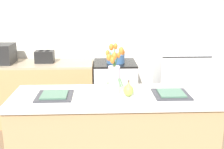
% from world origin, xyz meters
% --- Properties ---
extents(back_wall, '(5.20, 0.08, 2.70)m').
position_xyz_m(back_wall, '(0.00, 2.00, 1.35)').
color(back_wall, silver).
rests_on(back_wall, ground_plane).
extents(kitchen_island, '(1.80, 0.66, 0.95)m').
position_xyz_m(kitchen_island, '(0.00, 0.00, 0.48)').
color(kitchen_island, tan).
rests_on(kitchen_island, ground_plane).
extents(back_counter, '(1.68, 0.60, 0.89)m').
position_xyz_m(back_counter, '(-1.06, 1.60, 0.45)').
color(back_counter, tan).
rests_on(back_counter, ground_plane).
extents(stove_range, '(0.60, 0.61, 0.89)m').
position_xyz_m(stove_range, '(0.10, 1.60, 0.45)').
color(stove_range, '#B2B5B7').
rests_on(stove_range, ground_plane).
extents(refrigerator, '(0.68, 0.67, 1.65)m').
position_xyz_m(refrigerator, '(1.05, 1.60, 0.83)').
color(refrigerator, silver).
rests_on(refrigerator, ground_plane).
extents(flower_vase, '(0.17, 0.15, 0.45)m').
position_xyz_m(flower_vase, '(0.01, 0.05, 1.14)').
color(flower_vase, silver).
rests_on(flower_vase, kitchen_island).
extents(pear_figurine, '(0.09, 0.09, 0.14)m').
position_xyz_m(pear_figurine, '(0.13, -0.04, 1.01)').
color(pear_figurine, '#9EBC47').
rests_on(pear_figurine, kitchen_island).
extents(plate_setting_left, '(0.31, 0.31, 0.02)m').
position_xyz_m(plate_setting_left, '(-0.51, -0.02, 0.96)').
color(plate_setting_left, '#333338').
rests_on(plate_setting_left, kitchen_island).
extents(plate_setting_right, '(0.31, 0.31, 0.02)m').
position_xyz_m(plate_setting_right, '(0.51, -0.02, 0.96)').
color(plate_setting_right, '#333338').
rests_on(plate_setting_right, kitchen_island).
extents(toaster, '(0.28, 0.18, 0.17)m').
position_xyz_m(toaster, '(-0.90, 1.62, 0.98)').
color(toaster, black).
rests_on(toaster, back_counter).
extents(cooking_pot, '(0.26, 0.26, 0.15)m').
position_xyz_m(cooking_pot, '(0.11, 1.56, 0.96)').
color(cooking_pot, '#386093').
rests_on(cooking_pot, stove_range).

